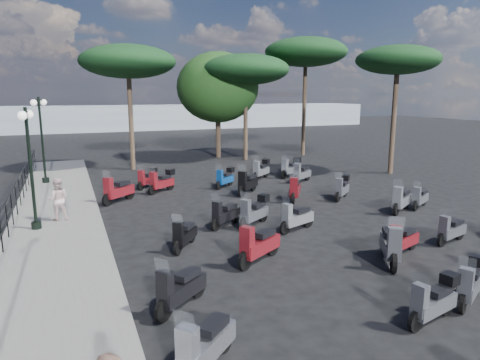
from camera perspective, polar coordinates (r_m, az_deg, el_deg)
name	(u,v)px	position (r m, az deg, el deg)	size (l,w,h in m)	color
ground	(269,232)	(14.17, 3.90, -6.92)	(120.00, 120.00, 0.00)	black
sidewalk	(56,227)	(15.71, -23.35, -5.72)	(3.00, 30.00, 0.15)	slate
railing	(9,208)	(15.41, -28.44, -3.32)	(0.04, 26.04, 1.10)	black
lamp_post_1	(30,161)	(15.01, -26.19, 2.30)	(0.39, 1.14, 3.90)	black
lamp_post_2	(42,134)	(22.93, -24.93, 5.53)	(0.68, 1.14, 4.17)	black
pedestrian_far	(58,199)	(16.01, -23.12, -2.37)	(0.72, 0.56, 1.48)	beige
scooter_0	(205,347)	(7.36, -4.71, -21.26)	(1.35, 1.21, 1.36)	black
scooter_1	(180,289)	(9.26, -8.00, -14.21)	(1.36, 1.12, 1.32)	black
scooter_2	(184,235)	(12.62, -7.44, -7.33)	(0.98, 1.25, 1.19)	black
scooter_3	(225,215)	(14.53, -2.00, -4.64)	(1.36, 0.97, 1.25)	black
scooter_4	(162,182)	(19.93, -10.39, -0.23)	(1.43, 1.09, 1.31)	black
scooter_5	(118,191)	(18.42, -15.97, -1.39)	(1.46, 1.31, 1.47)	black
scooter_7	(433,302)	(9.49, 24.39, -14.56)	(1.49, 0.59, 1.20)	black
scooter_8	(258,245)	(11.50, 2.47, -8.66)	(1.61, 1.07, 1.45)	black
scooter_9	(296,218)	(14.21, 7.53, -5.05)	(1.55, 0.76, 1.28)	black
scooter_10	(147,179)	(21.03, -12.24, 0.18)	(1.15, 1.19, 1.20)	black
scooter_12	(470,283)	(10.64, 28.34, -12.01)	(1.40, 0.90, 1.22)	black
scooter_13	(391,245)	(12.15, 19.46, -8.19)	(1.13, 1.60, 1.46)	black
scooter_14	(254,212)	(14.66, 1.95, -4.25)	(1.45, 1.05, 1.31)	black
scooter_15	(225,178)	(20.65, -2.01, 0.22)	(1.24, 1.08, 1.20)	black
scooter_16	(247,183)	(19.24, 0.98, -0.44)	(1.40, 1.33, 1.45)	black
scooter_18	(451,230)	(14.45, 26.32, -6.04)	(1.45, 0.60, 1.18)	black
scooter_19	(403,240)	(12.94, 20.85, -7.52)	(1.45, 0.69, 1.20)	black
scooter_20	(295,190)	(18.19, 7.34, -1.28)	(1.11, 1.50, 1.40)	black
scooter_21	(302,174)	(21.99, 8.22, 0.83)	(1.47, 0.99, 1.33)	black
scooter_22	(261,170)	(22.68, 2.83, 1.35)	(1.40, 1.17, 1.33)	black
scooter_25	(420,198)	(18.31, 22.85, -2.25)	(1.35, 0.84, 1.19)	black
scooter_26	(401,200)	(17.40, 20.69, -2.54)	(1.53, 1.03, 1.38)	black
scooter_27	(342,188)	(18.84, 13.43, -1.08)	(1.32, 1.15, 1.27)	black
scooter_28	(291,168)	(23.34, 6.79, 1.59)	(1.56, 0.96, 1.35)	black
broadleaf_tree	(218,88)	(30.40, -2.98, 12.21)	(5.71, 5.71, 7.33)	#38281E
pine_0	(246,70)	(29.22, 0.77, 14.49)	(5.81, 5.81, 7.07)	#38281E
pine_1	(306,52)	(32.01, 8.77, 16.46)	(5.88, 5.88, 8.41)	#38281E
pine_2	(128,62)	(26.24, -14.70, 14.98)	(5.50, 5.50, 7.24)	#38281E
pine_3	(398,61)	(25.58, 20.30, 14.69)	(4.52, 4.52, 7.06)	#38281E
distant_hills	(115,118)	(57.46, -16.29, 7.98)	(70.00, 8.00, 3.00)	gray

